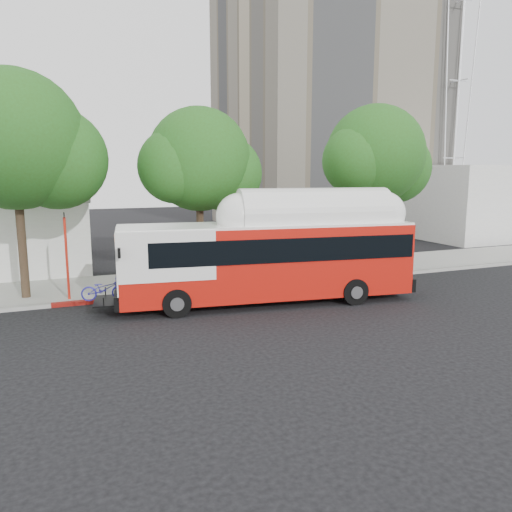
{
  "coord_description": "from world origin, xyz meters",
  "views": [
    {
      "loc": [
        -7.54,
        -17.79,
        5.56
      ],
      "look_at": [
        0.78,
        3.0,
        1.74
      ],
      "focal_mm": 35.0,
      "sensor_mm": 36.0,
      "label": 1
    }
  ],
  "objects": [
    {
      "name": "ground",
      "position": [
        0.0,
        0.0,
        0.0
      ],
      "size": [
        120.0,
        120.0,
        0.0
      ],
      "primitive_type": "plane",
      "color": "black",
      "rests_on": "ground"
    },
    {
      "name": "horizon_block",
      "position": [
        30.0,
        16.0,
        3.0
      ],
      "size": [
        20.0,
        12.0,
        6.0
      ],
      "primitive_type": "cube",
      "color": "silver",
      "rests_on": "ground"
    },
    {
      "name": "curb_strip",
      "position": [
        0.0,
        3.9,
        0.07
      ],
      "size": [
        60.0,
        0.3,
        0.15
      ],
      "primitive_type": "cube",
      "color": "gray",
      "rests_on": "ground"
    },
    {
      "name": "red_curb_segment",
      "position": [
        -3.0,
        3.9,
        0.08
      ],
      "size": [
        10.0,
        0.32,
        0.16
      ],
      "primitive_type": "cube",
      "color": "maroon",
      "rests_on": "ground"
    },
    {
      "name": "street_tree_left",
      "position": [
        -8.53,
        5.56,
        6.6
      ],
      "size": [
        6.67,
        5.8,
        9.74
      ],
      "color": "#2D2116",
      "rests_on": "ground"
    },
    {
      "name": "apartment_tower",
      "position": [
        18.0,
        28.0,
        17.62
      ],
      "size": [
        18.0,
        18.0,
        37.0
      ],
      "color": "tan",
      "rests_on": "ground"
    },
    {
      "name": "street_tree_mid",
      "position": [
        -0.59,
        6.06,
        5.91
      ],
      "size": [
        5.75,
        5.0,
        8.62
      ],
      "color": "#2D2116",
      "rests_on": "ground"
    },
    {
      "name": "comms_tower",
      "position": [
        26.0,
        18.0,
        20.0
      ],
      "size": [
        2.8,
        2.8,
        40.0
      ],
      "primitive_type": null,
      "color": "silver",
      "rests_on": "ground"
    },
    {
      "name": "sidewalk",
      "position": [
        0.0,
        6.5,
        0.07
      ],
      "size": [
        60.0,
        5.0,
        0.15
      ],
      "primitive_type": "cube",
      "color": "gray",
      "rests_on": "ground"
    },
    {
      "name": "signal_pole",
      "position": [
        -7.27,
        4.43,
        1.98
      ],
      "size": [
        0.11,
        0.37,
        3.86
      ],
      "color": "red",
      "rests_on": "ground"
    },
    {
      "name": "transit_bus",
      "position": [
        0.71,
        1.25,
        1.82
      ],
      "size": [
        13.37,
        4.2,
        3.9
      ],
      "rotation": [
        0.0,
        0.0,
        -0.13
      ],
      "color": "red",
      "rests_on": "ground"
    },
    {
      "name": "street_tree_right",
      "position": [
        9.44,
        5.86,
        6.26
      ],
      "size": [
        6.21,
        5.4,
        9.18
      ],
      "color": "#2D2116",
      "rests_on": "ground"
    }
  ]
}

